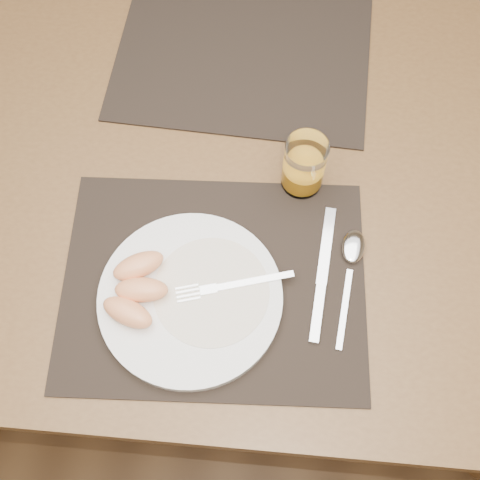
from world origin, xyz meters
name	(u,v)px	position (x,y,z in m)	size (l,w,h in m)	color
ground	(242,305)	(0.00, 0.00, 0.00)	(5.00, 5.00, 0.00)	#55381D
table	(244,185)	(0.00, 0.00, 0.67)	(1.40, 0.90, 0.75)	brown
placemat_near	(214,283)	(-0.03, -0.22, 0.75)	(0.45, 0.35, 0.00)	black
placemat_far	(243,55)	(-0.02, 0.22, 0.75)	(0.45, 0.35, 0.00)	black
plate	(190,298)	(-0.06, -0.25, 0.76)	(0.27, 0.27, 0.02)	white
plate_dressing	(211,291)	(-0.03, -0.24, 0.77)	(0.17, 0.17, 0.00)	white
fork	(225,287)	(-0.01, -0.23, 0.77)	(0.17, 0.06, 0.00)	silver
knife	(321,284)	(0.13, -0.21, 0.76)	(0.03, 0.22, 0.01)	silver
spoon	(352,255)	(0.18, -0.16, 0.76)	(0.04, 0.19, 0.01)	silver
juice_glass	(304,167)	(0.10, -0.03, 0.80)	(0.07, 0.07, 0.10)	white
grapefruit_wedges	(136,289)	(-0.13, -0.25, 0.79)	(0.10, 0.14, 0.03)	#F39E63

